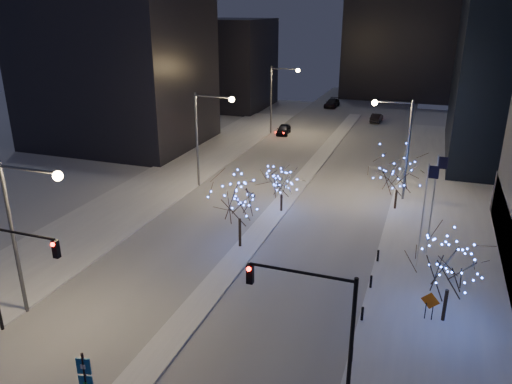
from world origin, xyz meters
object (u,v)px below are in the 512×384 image
at_px(street_lamp_w_far, 278,91).
at_px(holiday_tree_median_far, 282,183).
at_px(street_lamp_east, 399,137).
at_px(traffic_signal_west, 9,264).
at_px(street_lamp_w_near, 24,220).
at_px(traffic_signal_east, 320,314).
at_px(car_mid, 377,118).
at_px(car_far, 332,103).
at_px(car_near, 284,129).
at_px(wayfinding_sign, 86,379).
at_px(holiday_tree_median_near, 239,197).
at_px(holiday_tree_plaza_far, 399,172).
at_px(holiday_tree_plaza_near, 451,267).
at_px(street_lamp_w_mid, 206,128).
at_px(construction_sign, 430,303).

xyz_separation_m(street_lamp_w_far, holiday_tree_median_far, (9.42, -28.98, -3.60)).
height_order(street_lamp_east, traffic_signal_west, street_lamp_east).
bearing_deg(street_lamp_w_near, traffic_signal_east, -3.21).
xyz_separation_m(street_lamp_east, car_mid, (-5.91, 35.49, -5.75)).
height_order(street_lamp_w_near, car_far, street_lamp_w_near).
distance_m(car_near, wayfinding_sign, 56.61).
xyz_separation_m(holiday_tree_median_near, holiday_tree_median_far, (0.98, 8.15, -1.49)).
relative_size(street_lamp_east, holiday_tree_plaza_far, 1.74).
height_order(street_lamp_east, car_far, street_lamp_east).
distance_m(car_near, holiday_tree_plaza_near, 48.34).
distance_m(traffic_signal_east, car_far, 76.24).
bearing_deg(car_near, holiday_tree_plaza_near, -68.09).
xyz_separation_m(street_lamp_w_far, car_far, (3.52, 23.77, -5.73)).
bearing_deg(street_lamp_w_far, car_mid, 45.81).
height_order(street_lamp_w_mid, traffic_signal_east, street_lamp_w_mid).
relative_size(holiday_tree_median_far, holiday_tree_plaza_near, 0.76).
distance_m(street_lamp_w_far, traffic_signal_east, 54.07).
height_order(traffic_signal_east, car_far, traffic_signal_east).
bearing_deg(street_lamp_east, street_lamp_w_mid, -171.04).
bearing_deg(holiday_tree_plaza_near, holiday_tree_median_near, 161.33).
bearing_deg(car_near, street_lamp_w_far, -177.71).
relative_size(traffic_signal_west, holiday_tree_plaza_near, 1.27).
xyz_separation_m(holiday_tree_median_near, construction_sign, (14.51, -5.42, -3.10)).
relative_size(car_mid, holiday_tree_median_far, 1.02).
height_order(street_lamp_w_near, holiday_tree_plaza_far, street_lamp_w_near).
distance_m(car_mid, holiday_tree_median_near, 50.97).
bearing_deg(holiday_tree_median_far, traffic_signal_west, -111.18).
xyz_separation_m(car_far, holiday_tree_plaza_near, (20.30, -66.10, 3.04)).
bearing_deg(holiday_tree_median_near, holiday_tree_plaza_near, -18.67).
height_order(car_mid, construction_sign, construction_sign).
bearing_deg(street_lamp_w_far, car_near, 8.70).
xyz_separation_m(street_lamp_east, holiday_tree_median_near, (-10.58, -15.13, -2.07)).
bearing_deg(street_lamp_w_near, car_near, 88.94).
distance_m(street_lamp_w_near, car_far, 74.07).
xyz_separation_m(holiday_tree_median_near, holiday_tree_plaza_near, (15.38, -5.20, -0.57)).
bearing_deg(construction_sign, street_lamp_east, 112.60).
relative_size(holiday_tree_median_near, wayfinding_sign, 1.75).
bearing_deg(holiday_tree_plaza_near, holiday_tree_median_far, 137.17).
height_order(street_lamp_w_far, construction_sign, street_lamp_w_far).
relative_size(street_lamp_w_near, holiday_tree_median_far, 2.38).
relative_size(street_lamp_w_mid, construction_sign, 5.31).
relative_size(traffic_signal_west, traffic_signal_east, 1.00).
distance_m(street_lamp_east, construction_sign, 21.55).
height_order(car_mid, holiday_tree_median_near, holiday_tree_median_near).
bearing_deg(street_lamp_w_near, street_lamp_w_far, 90.00).
height_order(street_lamp_w_mid, street_lamp_east, same).
distance_m(holiday_tree_plaza_near, holiday_tree_plaza_far, 18.06).
height_order(car_near, car_mid, car_near).
distance_m(car_mid, wayfinding_sign, 69.64).
distance_m(street_lamp_w_mid, construction_sign, 29.36).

